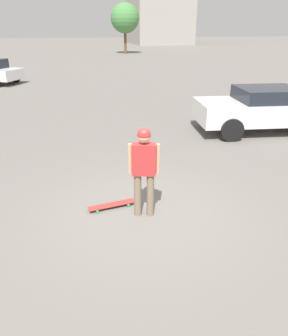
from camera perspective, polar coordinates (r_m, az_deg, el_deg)
The scene contains 5 objects.
ground_plane at distance 6.35m, azimuth 0.00°, elevation -8.06°, with size 220.00×220.00×0.00m, color slate.
person at distance 5.87m, azimuth 0.00°, elevation 0.59°, with size 0.55×0.30×1.72m.
skateboard at distance 6.57m, azimuth -5.64°, elevation -6.42°, with size 0.95×0.36×0.07m.
car_parked_near at distance 11.85m, azimuth 20.09°, elevation 9.72°, with size 4.57×2.41×1.48m.
tree_distant at distance 45.97m, azimuth -3.36°, elevation 24.60°, with size 3.66×3.66×6.14m.
Camera 1 is at (-1.16, -5.29, 3.32)m, focal length 35.00 mm.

